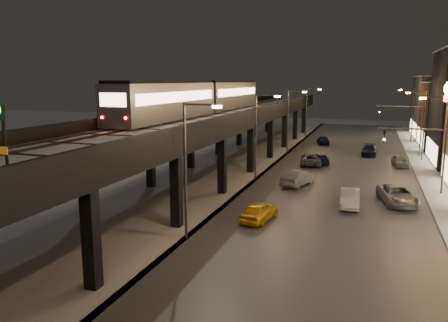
% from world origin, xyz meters
% --- Properties ---
extents(road_surface, '(17.00, 120.00, 0.06)m').
position_xyz_m(road_surface, '(7.50, 35.00, 0.03)').
color(road_surface, '#46474D').
rests_on(road_surface, ground).
extents(sidewalk_right, '(4.00, 120.00, 0.14)m').
position_xyz_m(sidewalk_right, '(17.50, 35.00, 0.07)').
color(sidewalk_right, '#9FA1A8').
rests_on(sidewalk_right, ground).
extents(under_viaduct_pavement, '(11.00, 120.00, 0.06)m').
position_xyz_m(under_viaduct_pavement, '(-6.00, 35.00, 0.03)').
color(under_viaduct_pavement, '#9FA1A8').
rests_on(under_viaduct_pavement, ground).
extents(elevated_viaduct, '(9.00, 100.00, 6.30)m').
position_xyz_m(elevated_viaduct, '(-6.00, 31.84, 5.62)').
color(elevated_viaduct, black).
rests_on(elevated_viaduct, ground).
extents(viaduct_trackbed, '(8.40, 100.00, 0.32)m').
position_xyz_m(viaduct_trackbed, '(-6.01, 31.97, 6.39)').
color(viaduct_trackbed, '#B2B7C1').
rests_on(viaduct_trackbed, elevated_viaduct).
extents(viaduct_parapet_streetside, '(0.30, 100.00, 1.10)m').
position_xyz_m(viaduct_parapet_streetside, '(-1.65, 32.00, 6.85)').
color(viaduct_parapet_streetside, black).
rests_on(viaduct_parapet_streetside, elevated_viaduct).
extents(viaduct_parapet_far, '(0.30, 100.00, 1.10)m').
position_xyz_m(viaduct_parapet_far, '(-10.35, 32.00, 6.85)').
color(viaduct_parapet_far, black).
rests_on(viaduct_parapet_far, elevated_viaduct).
extents(streetlight_left_1, '(2.57, 0.28, 9.00)m').
position_xyz_m(streetlight_left_1, '(-0.43, 13.00, 5.24)').
color(streetlight_left_1, '#38383A').
rests_on(streetlight_left_1, ground).
extents(streetlight_left_2, '(2.57, 0.28, 9.00)m').
position_xyz_m(streetlight_left_2, '(-0.43, 31.00, 5.24)').
color(streetlight_left_2, '#38383A').
rests_on(streetlight_left_2, ground).
extents(streetlight_right_2, '(2.56, 0.28, 9.00)m').
position_xyz_m(streetlight_right_2, '(16.73, 31.00, 5.24)').
color(streetlight_right_2, '#38383A').
rests_on(streetlight_right_2, ground).
extents(streetlight_left_3, '(2.57, 0.28, 9.00)m').
position_xyz_m(streetlight_left_3, '(-0.43, 49.00, 5.24)').
color(streetlight_left_3, '#38383A').
rests_on(streetlight_left_3, ground).
extents(streetlight_right_3, '(2.56, 0.28, 9.00)m').
position_xyz_m(streetlight_right_3, '(16.73, 49.00, 5.24)').
color(streetlight_right_3, '#38383A').
rests_on(streetlight_right_3, ground).
extents(streetlight_left_4, '(2.57, 0.28, 9.00)m').
position_xyz_m(streetlight_left_4, '(-0.43, 67.00, 5.24)').
color(streetlight_left_4, '#38383A').
rests_on(streetlight_left_4, ground).
extents(streetlight_right_4, '(2.56, 0.28, 9.00)m').
position_xyz_m(streetlight_right_4, '(16.73, 67.00, 5.24)').
color(streetlight_right_4, '#38383A').
rests_on(streetlight_right_4, ground).
extents(traffic_light_rig_a, '(6.10, 0.34, 7.00)m').
position_xyz_m(traffic_light_rig_a, '(15.84, 22.00, 4.50)').
color(traffic_light_rig_a, '#38383A').
rests_on(traffic_light_rig_a, ground).
extents(traffic_light_rig_b, '(6.10, 0.34, 7.00)m').
position_xyz_m(traffic_light_rig_b, '(15.84, 52.00, 4.50)').
color(traffic_light_rig_b, '#38383A').
rests_on(traffic_light_rig_b, ground).
extents(subway_train, '(3.14, 37.96, 3.76)m').
position_xyz_m(subway_train, '(-8.50, 35.97, 8.49)').
color(subway_train, gray).
rests_on(subway_train, viaduct_trackbed).
extents(rail_signal, '(0.33, 0.42, 2.90)m').
position_xyz_m(rail_signal, '(-2.10, -0.06, 8.67)').
color(rail_signal, black).
rests_on(rail_signal, viaduct_trackbed).
extents(car_taxi, '(2.37, 4.50, 1.46)m').
position_xyz_m(car_taxi, '(2.98, 18.11, 0.73)').
color(car_taxi, gold).
rests_on(car_taxi, ground).
extents(car_near_white, '(2.92, 4.96, 1.55)m').
position_xyz_m(car_near_white, '(3.91, 30.17, 0.77)').
color(car_near_white, slate).
rests_on(car_near_white, ground).
extents(car_mid_silver, '(3.10, 5.58, 1.48)m').
position_xyz_m(car_mid_silver, '(3.68, 41.43, 0.74)').
color(car_mid_silver, '#444A52').
rests_on(car_mid_silver, ground).
extents(car_mid_dark, '(2.84, 4.53, 1.22)m').
position_xyz_m(car_mid_dark, '(4.72, 42.76, 0.61)').
color(car_mid_dark, black).
rests_on(car_mid_dark, ground).
extents(car_far_white, '(2.58, 4.42, 1.41)m').
position_xyz_m(car_far_white, '(3.23, 59.98, 0.71)').
color(car_far_white, '#0B1434').
rests_on(car_far_white, ground).
extents(car_onc_silver, '(1.68, 4.37, 1.42)m').
position_xyz_m(car_onc_silver, '(9.21, 24.15, 0.71)').
color(car_onc_silver, white).
rests_on(car_onc_silver, ground).
extents(car_onc_dark, '(3.63, 5.81, 1.50)m').
position_xyz_m(car_onc_dark, '(12.99, 26.25, 0.75)').
color(car_onc_dark, gray).
rests_on(car_onc_dark, ground).
extents(car_onc_white, '(2.06, 4.86, 1.40)m').
position_xyz_m(car_onc_white, '(10.47, 51.02, 0.70)').
color(car_onc_white, black).
rests_on(car_onc_white, ground).
extents(car_onc_red, '(2.13, 4.12, 1.34)m').
position_xyz_m(car_onc_red, '(14.13, 44.01, 0.67)').
color(car_onc_red, gray).
rests_on(car_onc_red, ground).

